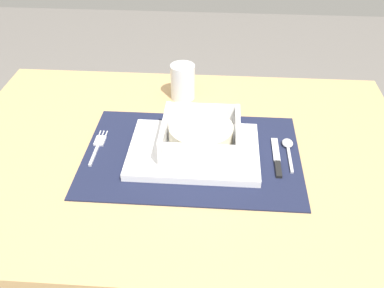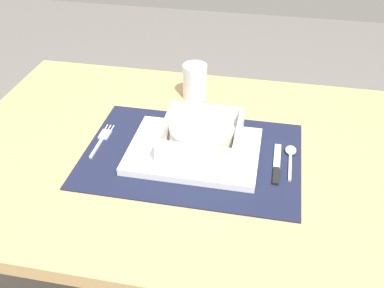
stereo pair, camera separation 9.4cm
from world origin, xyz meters
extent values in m
cube|color=tan|center=(0.00, 0.00, 0.74)|extent=(1.01, 0.72, 0.03)
cube|color=#A48252|center=(-0.46, 0.31, 0.36)|extent=(0.05, 0.05, 0.72)
cube|color=#A48252|center=(0.46, 0.31, 0.36)|extent=(0.05, 0.05, 0.72)
cube|color=#191E38|center=(0.02, -0.02, 0.75)|extent=(0.46, 0.32, 0.00)
cube|color=white|center=(0.03, -0.01, 0.76)|extent=(0.28, 0.20, 0.02)
cube|color=white|center=(0.04, 0.00, 0.78)|extent=(0.16, 0.16, 0.01)
cube|color=white|center=(-0.03, 0.00, 0.80)|extent=(0.01, 0.16, 0.04)
cube|color=white|center=(0.12, 0.00, 0.80)|extent=(0.01, 0.16, 0.04)
cube|color=white|center=(0.04, -0.08, 0.80)|extent=(0.14, 0.01, 0.04)
cube|color=white|center=(0.04, 0.08, 0.80)|extent=(0.14, 0.01, 0.04)
cylinder|color=beige|center=(0.04, 0.00, 0.80)|extent=(0.14, 0.14, 0.04)
cube|color=silver|center=(-0.18, -0.04, 0.76)|extent=(0.01, 0.07, 0.00)
cube|color=silver|center=(-0.18, 0.01, 0.76)|extent=(0.02, 0.04, 0.00)
cylinder|color=silver|center=(-0.19, 0.04, 0.76)|extent=(0.00, 0.02, 0.00)
cylinder|color=silver|center=(-0.18, 0.04, 0.76)|extent=(0.00, 0.02, 0.00)
cylinder|color=silver|center=(-0.18, 0.04, 0.76)|extent=(0.00, 0.02, 0.00)
cube|color=silver|center=(0.23, -0.03, 0.76)|extent=(0.01, 0.08, 0.00)
ellipsoid|color=silver|center=(0.23, 0.03, 0.76)|extent=(0.02, 0.03, 0.01)
cube|color=black|center=(0.20, -0.06, 0.76)|extent=(0.01, 0.05, 0.01)
cube|color=silver|center=(0.20, 0.01, 0.76)|extent=(0.01, 0.08, 0.00)
cylinder|color=white|center=(-0.02, 0.23, 0.80)|extent=(0.06, 0.06, 0.09)
cylinder|color=#338C3F|center=(-0.02, 0.23, 0.77)|extent=(0.05, 0.05, 0.04)
camera|label=1|loc=(0.08, -0.78, 1.33)|focal=41.72mm
camera|label=2|loc=(0.17, -0.76, 1.33)|focal=41.72mm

